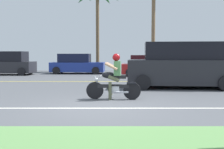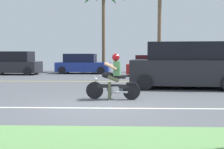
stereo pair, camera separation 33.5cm
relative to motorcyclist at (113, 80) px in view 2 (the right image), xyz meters
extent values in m
cube|color=#4C4F54|center=(-0.35, 1.49, -0.66)|extent=(56.00, 30.00, 0.04)
cube|color=silver|center=(-0.35, -1.55, -0.64)|extent=(50.40, 0.12, 0.01)
cube|color=yellow|center=(-0.35, 6.01, -0.64)|extent=(50.40, 0.12, 0.01)
cylinder|color=black|center=(-0.64, 0.07, -0.36)|extent=(0.58, 0.14, 0.58)
cylinder|color=black|center=(0.60, -0.06, -0.36)|extent=(0.58, 0.14, 0.58)
cylinder|color=#B7BAC1|center=(-0.54, 0.06, -0.12)|extent=(0.26, 0.07, 0.50)
cube|color=black|center=(-0.02, 0.01, -0.20)|extent=(1.05, 0.20, 0.12)
cube|color=#B7BAC1|center=(0.03, 0.00, -0.32)|extent=(0.32, 0.22, 0.23)
ellipsoid|color=black|center=(-0.19, 0.02, 0.16)|extent=(0.42, 0.23, 0.21)
cube|color=black|center=(0.18, -0.01, 0.10)|extent=(0.48, 0.26, 0.10)
cube|color=black|center=(0.59, -0.05, -0.10)|extent=(0.32, 0.18, 0.06)
cylinder|color=#B7BAC1|center=(-0.46, 0.05, 0.12)|extent=(0.09, 0.60, 0.03)
sphere|color=#B7BAC1|center=(-0.58, 0.06, 0.00)|extent=(0.13, 0.13, 0.13)
cylinder|color=#B7BAC1|center=(0.24, -0.14, -0.39)|extent=(0.48, 0.11, 0.07)
cube|color=#4C7F4C|center=(0.12, -0.01, 0.39)|extent=(0.24, 0.33, 0.48)
sphere|color=maroon|center=(0.08, 0.00, 0.76)|extent=(0.25, 0.25, 0.25)
cylinder|color=#51563D|center=(0.01, 0.10, 0.06)|extent=(0.40, 0.16, 0.24)
cylinder|color=#51563D|center=(-0.01, -0.09, 0.06)|extent=(0.40, 0.16, 0.24)
cylinder|color=#51563D|center=(-0.12, -0.12, -0.35)|extent=(0.12, 0.12, 0.59)
cylinder|color=#51563D|center=(-0.14, 0.13, -0.39)|extent=(0.20, 0.12, 0.32)
cylinder|color=tan|center=(-0.05, 0.20, 0.46)|extent=(0.44, 0.13, 0.27)
cylinder|color=tan|center=(-0.09, -0.18, 0.46)|extent=(0.44, 0.13, 0.27)
cube|color=#232328|center=(3.02, 3.26, 0.07)|extent=(4.86, 2.49, 1.08)
cube|color=black|center=(3.11, 3.25, 1.00)|extent=(3.52, 2.08, 0.78)
cylinder|color=black|center=(4.80, 4.12, -0.32)|extent=(0.66, 0.28, 0.64)
cylinder|color=black|center=(1.44, 4.44, -0.32)|extent=(0.66, 0.28, 0.64)
cylinder|color=black|center=(1.25, 2.40, -0.32)|extent=(0.66, 0.28, 0.64)
cube|color=#232328|center=(-7.68, 11.08, -0.09)|extent=(3.88, 1.95, 0.81)
cube|color=black|center=(-7.46, 11.07, 0.69)|extent=(2.29, 1.59, 0.74)
cylinder|color=black|center=(-6.27, 11.82, -0.36)|extent=(0.57, 0.22, 0.56)
cylinder|color=black|center=(-8.97, 12.02, -0.36)|extent=(0.57, 0.22, 0.56)
cylinder|color=black|center=(-6.39, 10.15, -0.36)|extent=(0.57, 0.22, 0.56)
cube|color=navy|center=(-2.71, 12.34, -0.13)|extent=(4.17, 1.99, 0.72)
cube|color=black|center=(-2.96, 12.35, 0.56)|extent=(2.44, 1.66, 0.66)
cylinder|color=black|center=(-4.22, 11.50, -0.36)|extent=(0.57, 0.20, 0.56)
cylinder|color=black|center=(-1.28, 11.37, -0.36)|extent=(0.57, 0.20, 0.56)
cylinder|color=black|center=(-4.14, 13.31, -0.36)|extent=(0.57, 0.20, 0.56)
cylinder|color=black|center=(-1.20, 13.18, -0.36)|extent=(0.57, 0.20, 0.56)
cube|color=#AD1E1E|center=(2.65, 10.03, -0.16)|extent=(4.17, 1.99, 0.67)
cube|color=#351116|center=(2.41, 10.04, 0.48)|extent=(2.45, 1.63, 0.62)
cylinder|color=black|center=(1.13, 9.28, -0.36)|extent=(0.57, 0.22, 0.56)
cylinder|color=black|center=(4.05, 9.07, -0.36)|extent=(0.57, 0.22, 0.56)
cylinder|color=black|center=(1.25, 10.98, -0.36)|extent=(0.57, 0.22, 0.56)
cylinder|color=black|center=(4.17, 10.77, -0.36)|extent=(0.57, 0.22, 0.56)
cylinder|color=black|center=(6.40, 10.49, -0.36)|extent=(0.57, 0.20, 0.56)
cylinder|color=black|center=(6.46, 8.76, -0.36)|extent=(0.57, 0.20, 0.56)
cylinder|color=brown|center=(-1.31, 14.97, 2.80)|extent=(0.29, 0.29, 6.89)
cylinder|color=brown|center=(3.41, 14.31, 2.97)|extent=(0.31, 0.31, 7.23)
camera|label=1|loc=(-0.06, -9.20, 0.86)|focal=44.54mm
camera|label=2|loc=(0.27, -9.19, 0.86)|focal=44.54mm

